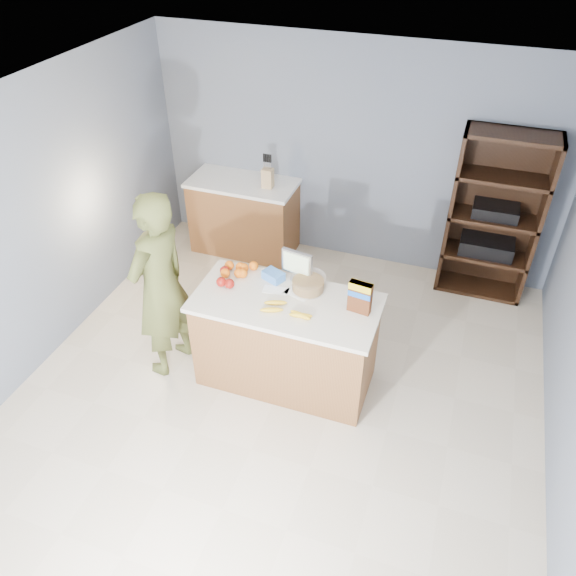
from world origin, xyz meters
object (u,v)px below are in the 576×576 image
(counter_peninsula, at_px, (286,344))
(shelving_unit, at_px, (493,218))
(cereal_box, at_px, (360,295))
(person, at_px, (160,287))
(tv, at_px, (297,264))

(counter_peninsula, height_order, shelving_unit, shelving_unit)
(cereal_box, bearing_deg, shelving_unit, 64.32)
(counter_peninsula, xyz_separation_m, cereal_box, (0.60, 0.07, 0.65))
(shelving_unit, xyz_separation_m, person, (-2.64, -2.21, 0.03))
(tv, xyz_separation_m, cereal_box, (0.61, -0.25, 0.00))
(counter_peninsula, height_order, cereal_box, cereal_box)
(tv, height_order, cereal_box, same)
(cereal_box, bearing_deg, counter_peninsula, -173.23)
(shelving_unit, height_order, cereal_box, shelving_unit)
(person, height_order, cereal_box, person)
(person, height_order, tv, person)
(tv, bearing_deg, counter_peninsula, -87.42)
(counter_peninsula, bearing_deg, tv, 92.58)
(counter_peninsula, bearing_deg, person, -171.36)
(shelving_unit, distance_m, cereal_box, 2.20)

